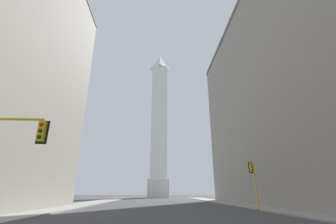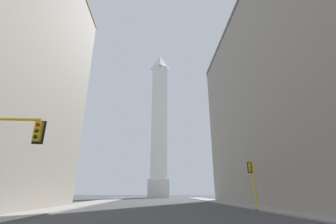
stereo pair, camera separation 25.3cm
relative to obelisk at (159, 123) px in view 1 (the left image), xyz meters
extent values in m
cube|color=gray|center=(-13.55, -59.78, -31.27)|extent=(5.00, 112.10, 0.15)
cube|color=gray|center=(13.55, -59.78, -31.27)|extent=(5.00, 112.10, 0.15)
cube|color=gray|center=(24.83, -61.50, -12.96)|extent=(20.66, 54.68, 36.76)
cube|color=#605B52|center=(24.83, -61.50, 5.87)|extent=(20.87, 55.22, 0.90)
cube|color=silver|center=(0.00, 0.00, -27.87)|extent=(8.51, 8.51, 6.94)
cube|color=white|center=(0.00, 0.00, 1.37)|extent=(6.81, 6.81, 51.55)
pyramid|color=white|center=(0.00, 0.00, 30.90)|extent=(6.81, 6.81, 7.49)
cylinder|color=yellow|center=(-9.39, -83.71, -25.56)|extent=(4.08, 0.14, 0.14)
cube|color=yellow|center=(-7.35, -83.71, -26.23)|extent=(0.37, 0.37, 1.10)
cube|color=black|center=(-7.37, -83.53, -26.23)|extent=(0.58, 0.08, 1.32)
sphere|color=red|center=(-7.34, -83.90, -25.89)|extent=(0.22, 0.22, 0.22)
sphere|color=#483506|center=(-7.34, -83.90, -26.23)|extent=(0.22, 0.22, 0.22)
sphere|color=#073410|center=(-7.34, -83.90, -26.57)|extent=(0.22, 0.22, 0.22)
cylinder|color=yellow|center=(11.10, -67.81, -28.52)|extent=(0.18, 0.18, 5.65)
cylinder|color=#262626|center=(11.10, -67.81, -31.29)|extent=(0.40, 0.40, 0.10)
cube|color=yellow|center=(10.81, -67.81, -26.39)|extent=(0.36, 0.36, 1.10)
cube|color=black|center=(10.80, -67.63, -26.39)|extent=(0.58, 0.07, 1.32)
sphere|color=red|center=(10.82, -68.00, -26.05)|extent=(0.22, 0.22, 0.22)
sphere|color=#483506|center=(10.82, -68.00, -26.39)|extent=(0.22, 0.22, 0.22)
sphere|color=#073410|center=(10.82, -68.00, -26.74)|extent=(0.22, 0.22, 0.22)
camera|label=1|loc=(-1.12, -95.88, -29.36)|focal=24.00mm
camera|label=2|loc=(-0.87, -95.90, -29.36)|focal=24.00mm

